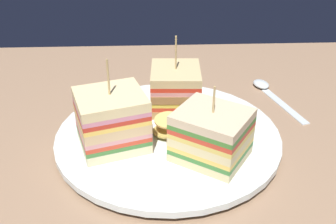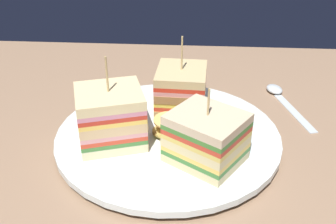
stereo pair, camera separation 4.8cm
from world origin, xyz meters
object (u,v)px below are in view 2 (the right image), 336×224
sandwich_wedge_0 (181,89)px  sandwich_wedge_1 (111,117)px  plate (168,136)px  chip_pile (177,126)px  sandwich_wedge_2 (206,138)px  spoon (280,96)px

sandwich_wedge_0 → sandwich_wedge_1: bearing=-38.5°
plate → sandwich_wedge_1: sandwich_wedge_1 is taller
sandwich_wedge_0 → chip_pile: (0.20, 7.47, -1.53)cm
sandwich_wedge_2 → spoon: (-12.01, -18.73, -4.05)cm
sandwich_wedge_1 → chip_pile: (-7.83, -1.71, -2.08)cm
sandwich_wedge_2 → chip_pile: 6.12cm
sandwich_wedge_2 → chip_pile: sandwich_wedge_2 is taller
sandwich_wedge_1 → spoon: size_ratio=0.78×
spoon → chip_pile: bearing=116.6°
sandwich_wedge_0 → sandwich_wedge_2: (-3.26, 12.24, 0.10)cm
chip_pile → sandwich_wedge_2: bearing=126.0°
sandwich_wedge_2 → chip_pile: bearing=-20.0°
sandwich_wedge_1 → spoon: 28.45cm
sandwich_wedge_0 → sandwich_wedge_2: 12.66cm
plate → spoon: (-16.64, -13.41, -0.52)cm
sandwich_wedge_0 → sandwich_wedge_2: size_ratio=1.02×
plate → sandwich_wedge_1: size_ratio=2.57×
sandwich_wedge_0 → spoon: bearing=115.7°
plate → sandwich_wedge_0: sandwich_wedge_0 is taller
spoon → sandwich_wedge_0: bearing=97.5°
plate → chip_pile: 2.29cm
sandwich_wedge_1 → sandwich_wedge_2: sandwich_wedge_1 is taller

